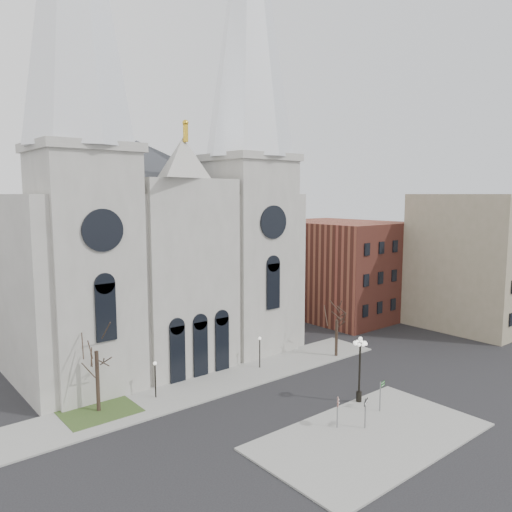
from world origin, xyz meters
TOP-DOWN VIEW (x-y plane):
  - ground at (0.00, 0.00)m, footprint 160.00×160.00m
  - sidewalk_near at (3.00, -5.00)m, footprint 18.00×10.00m
  - sidewalk_far at (0.00, 11.00)m, footprint 40.00×6.00m
  - grass_patch at (-11.00, 12.00)m, footprint 6.00×5.00m
  - cathedral at (0.00, 22.86)m, footprint 33.00×26.66m
  - bg_building_brick at (30.00, 22.00)m, footprint 14.00×18.00m
  - bg_building_tan at (38.00, 6.00)m, footprint 10.00×14.00m
  - tree_left at (-11.00, 12.00)m, footprint 3.20×3.20m
  - tree_right at (15.00, 9.00)m, footprint 3.20×3.20m
  - ped_lamp_left at (-6.00, 11.50)m, footprint 0.32×0.32m
  - ped_lamp_right at (6.00, 11.50)m, footprint 0.32×0.32m
  - stop_sign at (2.02, -2.55)m, footprint 0.83×0.39m
  - globe_lamp at (7.17, -0.50)m, footprint 1.56×1.56m
  - one_way_sign at (3.59, -3.98)m, footprint 0.97×0.47m
  - street_name_sign at (7.06, -2.83)m, footprint 0.79×0.23m

SIDE VIEW (x-z plane):
  - ground at x=0.00m, z-range 0.00..0.00m
  - sidewalk_near at x=3.00m, z-range 0.00..0.14m
  - sidewalk_far at x=0.00m, z-range 0.00..0.14m
  - grass_patch at x=-11.00m, z-range 0.00..0.18m
  - street_name_sign at x=7.06m, z-range 0.35..2.85m
  - one_way_sign at x=3.59m, z-range 0.54..2.92m
  - stop_sign at x=2.02m, z-range 0.67..3.17m
  - ped_lamp_left at x=-6.00m, z-range 0.70..3.96m
  - ped_lamp_right at x=6.00m, z-range 0.70..3.96m
  - globe_lamp at x=7.17m, z-range 0.88..6.64m
  - tree_right at x=15.00m, z-range 1.47..7.47m
  - tree_left at x=-11.00m, z-range 1.83..9.33m
  - bg_building_brick at x=30.00m, z-range 0.00..14.00m
  - bg_building_tan at x=38.00m, z-range 0.00..18.00m
  - cathedral at x=0.00m, z-range -8.52..45.48m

